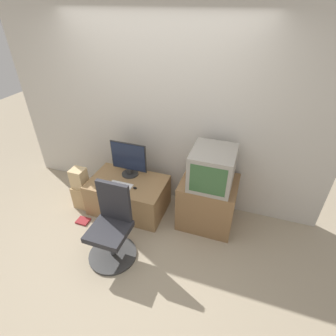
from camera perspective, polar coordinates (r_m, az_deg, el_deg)
name	(u,v)px	position (r m, az deg, el deg)	size (l,w,h in m)	color
ground_plane	(122,259)	(3.31, -9.96, -18.84)	(12.00, 12.00, 0.00)	tan
wall_back	(160,114)	(3.48, -1.81, 11.73)	(4.40, 0.05, 2.60)	beige
desk	(129,195)	(3.75, -8.56, -5.84)	(1.04, 0.66, 0.48)	#937047
side_stand	(207,202)	(3.49, 8.57, -7.34)	(0.70, 0.61, 0.66)	olive
main_monitor	(129,160)	(3.60, -8.53, 1.81)	(0.51, 0.23, 0.50)	#2D2D2D
keyboard	(121,185)	(3.54, -10.23, -3.68)	(0.32, 0.12, 0.01)	white
mouse	(135,188)	(3.45, -7.21, -4.33)	(0.05, 0.03, 0.03)	black
crt_tv	(212,168)	(3.13, 9.65, 0.00)	(0.50, 0.55, 0.46)	gray
office_chair	(112,230)	(3.11, -12.16, -13.07)	(0.56, 0.56, 0.94)	#333333
cardboard_box_lower	(83,195)	(4.00, -18.04, -5.66)	(0.21, 0.24, 0.34)	tan
cardboard_box_upper	(79,178)	(3.82, -18.84, -2.06)	(0.19, 0.18, 0.27)	#D1B27F
book	(83,221)	(3.83, -18.00, -10.89)	(0.17, 0.14, 0.02)	maroon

